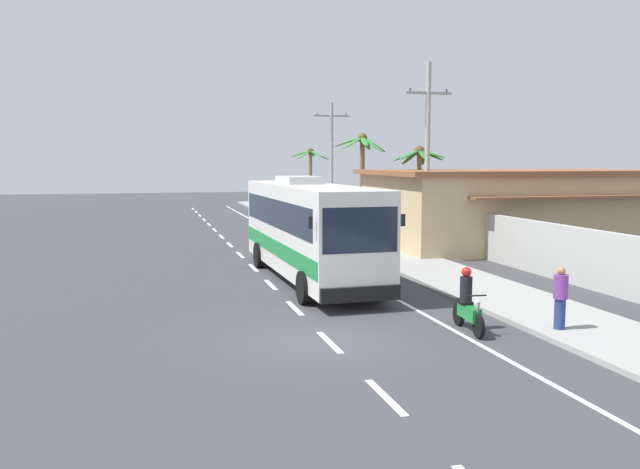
{
  "coord_description": "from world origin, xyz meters",
  "views": [
    {
      "loc": [
        -4.28,
        -15.66,
        4.42
      ],
      "look_at": [
        1.98,
        8.26,
        1.7
      ],
      "focal_mm": 37.6,
      "sensor_mm": 36.0,
      "label": 1
    }
  ],
  "objects": [
    {
      "name": "pedestrian_near_kerb",
      "position": [
        5.9,
        -0.98,
        0.97
      ],
      "size": [
        0.36,
        0.36,
        1.6
      ],
      "rotation": [
        0.0,
        0.0,
        1.49
      ],
      "color": "navy",
      "rests_on": "sidewalk_kerb"
    },
    {
      "name": "roadside_building",
      "position": [
        14.63,
        15.44,
        1.99
      ],
      "size": [
        15.44,
        9.28,
        3.96
      ],
      "color": "tan",
      "rests_on": "ground"
    },
    {
      "name": "utility_pole_far",
      "position": [
        8.44,
        29.75,
        4.47
      ],
      "size": [
        2.59,
        0.24,
        8.44
      ],
      "color": "#9E9E99",
      "rests_on": "ground"
    },
    {
      "name": "sidewalk_kerb",
      "position": [
        6.8,
        10.0,
        0.07
      ],
      "size": [
        3.2,
        90.0,
        0.14
      ],
      "primitive_type": "cube",
      "color": "#999993",
      "rests_on": "ground"
    },
    {
      "name": "motorcycle_trailing",
      "position": [
        3.78,
        -0.07,
        0.67
      ],
      "size": [
        0.56,
        1.96,
        1.67
      ],
      "color": "black",
      "rests_on": "ground"
    },
    {
      "name": "palm_fourth",
      "position": [
        7.89,
        21.28,
        4.44
      ],
      "size": [
        3.17,
        3.24,
        6.02
      ],
      "color": "brown",
      "rests_on": "ground"
    },
    {
      "name": "palm_third",
      "position": [
        9.69,
        17.16,
        4.03
      ],
      "size": [
        2.85,
        2.75,
        5.23
      ],
      "color": "brown",
      "rests_on": "ground"
    },
    {
      "name": "palm_nearest",
      "position": [
        9.2,
        39.01,
        3.96
      ],
      "size": [
        3.22,
        3.34,
        5.5
      ],
      "color": "brown",
      "rests_on": "ground"
    },
    {
      "name": "motorcycle_beside_bus",
      "position": [
        3.45,
        17.17,
        0.63
      ],
      "size": [
        0.56,
        1.96,
        1.54
      ],
      "color": "black",
      "rests_on": "ground"
    },
    {
      "name": "utility_pole_mid",
      "position": [
        8.46,
        13.33,
        4.67
      ],
      "size": [
        2.27,
        0.24,
        8.95
      ],
      "color": "#9E9E99",
      "rests_on": "ground"
    },
    {
      "name": "lane_markings",
      "position": [
        2.18,
        14.49,
        0.0
      ],
      "size": [
        3.61,
        71.0,
        0.01
      ],
      "color": "white",
      "rests_on": "ground"
    },
    {
      "name": "boundary_wall",
      "position": [
        10.6,
        14.0,
        1.04
      ],
      "size": [
        0.24,
        60.0,
        2.08
      ],
      "primitive_type": "cube",
      "color": "#B2B2AD",
      "rests_on": "ground"
    },
    {
      "name": "coach_bus_foreground",
      "position": [
        1.55,
        8.28,
        1.99
      ],
      "size": [
        3.07,
        11.68,
        3.83
      ],
      "color": "silver",
      "rests_on": "ground"
    },
    {
      "name": "ground_plane",
      "position": [
        0.0,
        0.0,
        0.0
      ],
      "size": [
        160.0,
        160.0,
        0.0
      ],
      "primitive_type": "plane",
      "color": "#3A3A3F"
    }
  ]
}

